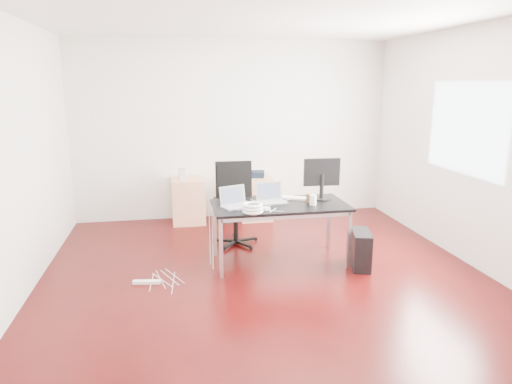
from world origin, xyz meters
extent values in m
plane|color=#320505|center=(0.00, 0.00, 0.00)|extent=(5.00, 5.00, 0.00)
plane|color=silver|center=(0.00, 0.00, 2.80)|extent=(5.00, 5.00, 0.00)
plane|color=silver|center=(0.00, 2.50, 1.40)|extent=(5.00, 0.00, 5.00)
plane|color=silver|center=(0.00, -2.50, 1.40)|extent=(5.00, 0.00, 5.00)
plane|color=silver|center=(-2.50, 0.00, 1.40)|extent=(0.00, 5.00, 5.00)
plane|color=silver|center=(2.50, 0.00, 1.40)|extent=(0.00, 5.00, 5.00)
plane|color=white|center=(2.48, 0.20, 1.60)|extent=(0.00, 1.50, 1.50)
cube|color=black|center=(0.26, 0.39, 0.71)|extent=(1.60, 0.80, 0.03)
cube|color=silver|center=(-0.49, 0.04, 0.35)|extent=(0.04, 0.04, 0.70)
cube|color=silver|center=(-0.49, 0.74, 0.35)|extent=(0.04, 0.04, 0.70)
cube|color=silver|center=(1.01, 0.04, 0.35)|extent=(0.04, 0.04, 0.70)
cube|color=silver|center=(1.01, 0.74, 0.35)|extent=(0.04, 0.04, 0.70)
cylinder|color=black|center=(-0.17, 1.10, 0.23)|extent=(0.06, 0.06, 0.47)
cube|color=black|center=(-0.17, 1.10, 0.50)|extent=(0.50, 0.48, 0.06)
cube|color=black|center=(-0.16, 1.32, 0.81)|extent=(0.46, 0.12, 0.55)
cube|color=tan|center=(-0.76, 2.23, 0.35)|extent=(0.50, 0.50, 0.70)
cube|color=tan|center=(0.30, 2.23, 0.35)|extent=(0.50, 0.50, 0.70)
cube|color=black|center=(1.16, 0.03, 0.22)|extent=(0.31, 0.49, 0.44)
cylinder|color=black|center=(-0.18, 2.14, 0.14)|extent=(0.29, 0.29, 0.28)
cube|color=white|center=(-1.32, 0.03, 0.02)|extent=(0.31, 0.11, 0.04)
cube|color=silver|center=(-0.26, 0.32, 0.74)|extent=(0.39, 0.33, 0.01)
cube|color=silver|center=(-0.30, 0.43, 0.85)|extent=(0.33, 0.16, 0.22)
cube|color=#475166|center=(-0.30, 0.42, 0.85)|extent=(0.28, 0.14, 0.18)
cube|color=silver|center=(0.18, 0.44, 0.74)|extent=(0.36, 0.28, 0.01)
cube|color=silver|center=(0.16, 0.56, 0.85)|extent=(0.33, 0.10, 0.22)
cube|color=#475166|center=(0.16, 0.55, 0.85)|extent=(0.29, 0.08, 0.18)
cylinder|color=black|center=(0.82, 0.52, 0.74)|extent=(0.26, 0.26, 0.02)
cylinder|color=black|center=(0.82, 0.52, 0.90)|extent=(0.05, 0.05, 0.30)
cube|color=black|center=(0.82, 0.53, 1.07)|extent=(0.45, 0.07, 0.34)
cube|color=#475166|center=(0.82, 0.56, 1.07)|extent=(0.40, 0.02, 0.29)
cube|color=white|center=(0.51, 0.60, 0.74)|extent=(0.46, 0.31, 0.02)
cylinder|color=white|center=(0.64, 0.27, 0.79)|extent=(0.10, 0.10, 0.12)
cylinder|color=brown|center=(0.63, 0.41, 0.78)|extent=(0.10, 0.10, 0.10)
torus|color=white|center=(-0.12, 0.08, 0.75)|extent=(0.24, 0.24, 0.04)
torus|color=white|center=(-0.12, 0.08, 0.78)|extent=(0.23, 0.23, 0.04)
torus|color=white|center=(-0.12, 0.08, 0.82)|extent=(0.22, 0.22, 0.04)
cube|color=white|center=(0.05, 0.17, 0.74)|extent=(0.09, 0.09, 0.03)
cube|color=#9E9E9E|center=(-0.84, 2.17, 0.79)|extent=(0.10, 0.09, 0.18)
cube|color=black|center=(0.28, 2.17, 0.74)|extent=(0.35, 0.30, 0.09)
camera|label=1|loc=(-0.99, -4.73, 2.14)|focal=32.00mm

